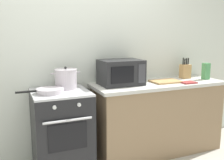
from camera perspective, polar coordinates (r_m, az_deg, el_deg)
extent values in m
cube|color=silver|center=(3.26, -1.72, 5.47)|extent=(4.40, 0.10, 2.50)
cube|color=#8C7051|center=(3.39, 10.17, -8.53)|extent=(1.64, 0.56, 0.88)
cube|color=beige|center=(3.27, 10.42, -0.87)|extent=(1.70, 0.60, 0.04)
cube|color=black|center=(2.92, -11.18, -11.53)|extent=(0.60, 0.60, 0.90)
cube|color=#B7B7BC|center=(2.78, -11.51, -2.69)|extent=(0.60, 0.60, 0.02)
cube|color=black|center=(2.61, -9.85, -12.47)|extent=(0.39, 0.01, 0.28)
cylinder|color=silver|center=(2.53, -9.84, -8.92)|extent=(0.48, 0.02, 0.02)
cylinder|color=silver|center=(2.48, -12.75, -6.01)|extent=(0.04, 0.02, 0.04)
cylinder|color=silver|center=(2.53, -7.37, -5.51)|extent=(0.04, 0.02, 0.04)
cylinder|color=silver|center=(2.89, -10.28, 0.14)|extent=(0.24, 0.24, 0.21)
cylinder|color=silver|center=(2.87, -10.35, 2.30)|extent=(0.25, 0.25, 0.01)
sphere|color=black|center=(2.87, -10.36, 2.70)|extent=(0.03, 0.03, 0.03)
cylinder|color=silver|center=(2.85, -13.10, 1.38)|extent=(0.05, 0.01, 0.01)
cylinder|color=silver|center=(2.91, -7.61, 1.74)|extent=(0.05, 0.01, 0.01)
cylinder|color=silver|center=(2.71, -13.67, -2.36)|extent=(0.28, 0.28, 0.05)
cylinder|color=black|center=(2.68, -18.74, -2.53)|extent=(0.20, 0.02, 0.02)
cube|color=#232326|center=(3.05, 1.95, 1.73)|extent=(0.50, 0.36, 0.30)
cube|color=black|center=(2.86, 2.40, 1.15)|extent=(0.28, 0.01, 0.19)
cube|color=#38383D|center=(2.97, 6.68, 1.44)|extent=(0.09, 0.01, 0.22)
cube|color=tan|center=(3.30, 11.90, -0.31)|extent=(0.36, 0.26, 0.02)
cube|color=tan|center=(3.64, 16.05, 1.86)|extent=(0.13, 0.10, 0.19)
cylinder|color=black|center=(3.59, 15.64, 4.07)|extent=(0.02, 0.02, 0.09)
cylinder|color=black|center=(3.61, 15.98, 3.97)|extent=(0.02, 0.02, 0.08)
cylinder|color=black|center=(3.63, 16.33, 4.02)|extent=(0.02, 0.02, 0.09)
cylinder|color=black|center=(3.65, 16.67, 4.05)|extent=(0.02, 0.02, 0.09)
cube|color=#4C9356|center=(3.64, 20.25, 1.87)|extent=(0.08, 0.08, 0.22)
cube|color=#993333|center=(3.30, 16.68, -0.53)|extent=(0.18, 0.14, 0.02)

